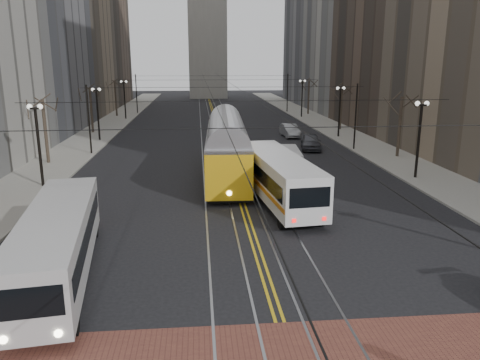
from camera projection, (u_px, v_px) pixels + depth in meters
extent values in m
plane|color=black|center=(275.00, 308.00, 16.98)|extent=(260.00, 260.00, 0.00)
cube|color=gray|center=(100.00, 131.00, 59.09)|extent=(5.00, 140.00, 0.15)
cube|color=gray|center=(332.00, 128.00, 61.69)|extent=(5.00, 140.00, 0.15)
cube|color=gray|center=(219.00, 130.00, 60.41)|extent=(4.80, 130.00, 0.02)
cube|color=gold|center=(219.00, 130.00, 60.41)|extent=(0.42, 130.00, 0.01)
cube|color=brown|center=(80.00, 2.00, 92.83)|extent=(16.00, 20.00, 40.00)
cube|color=slate|center=(331.00, 5.00, 97.25)|extent=(16.00, 20.00, 40.00)
cylinder|color=black|center=(39.00, 149.00, 32.47)|extent=(0.20, 0.20, 5.60)
cylinder|color=black|center=(98.00, 116.00, 51.78)|extent=(0.20, 0.20, 5.60)
cylinder|color=black|center=(125.00, 101.00, 71.08)|extent=(0.20, 0.20, 5.60)
cylinder|color=black|center=(418.00, 143.00, 34.85)|extent=(0.20, 0.20, 5.60)
cylinder|color=black|center=(339.00, 114.00, 54.15)|extent=(0.20, 0.20, 5.60)
cylinder|color=black|center=(302.00, 100.00, 73.45)|extent=(0.20, 0.20, 5.60)
cylinder|color=#382D23|center=(46.00, 132.00, 40.02)|extent=(0.28, 0.28, 5.60)
cylinder|color=#382D23|center=(91.00, 111.00, 57.39)|extent=(0.28, 0.28, 5.60)
cylinder|color=#382D23|center=(116.00, 99.00, 74.77)|extent=(0.28, 0.28, 5.60)
cylinder|color=#382D23|center=(399.00, 128.00, 42.74)|extent=(0.28, 0.28, 5.60)
cylinder|color=#382D23|center=(341.00, 108.00, 60.12)|extent=(0.28, 0.28, 5.60)
cylinder|color=#382D23|center=(309.00, 98.00, 77.49)|extent=(0.28, 0.28, 5.60)
cylinder|color=black|center=(206.00, 83.00, 58.80)|extent=(0.03, 120.00, 0.03)
cylinder|color=black|center=(230.00, 83.00, 59.06)|extent=(0.03, 120.00, 0.03)
cylinder|color=black|center=(89.00, 120.00, 44.00)|extent=(0.16, 0.16, 6.60)
cylinder|color=black|center=(137.00, 94.00, 78.75)|extent=(0.16, 0.16, 6.60)
cylinder|color=black|center=(356.00, 117.00, 46.24)|extent=(0.16, 0.16, 6.60)
cylinder|color=black|center=(287.00, 93.00, 80.98)|extent=(0.16, 0.16, 6.60)
cube|color=#BABABA|center=(58.00, 245.00, 19.03)|extent=(3.83, 11.61, 2.85)
cube|color=gold|center=(227.00, 153.00, 35.92)|extent=(3.67, 16.02, 3.75)
cube|color=white|center=(279.00, 180.00, 29.21)|extent=(3.72, 11.81, 3.03)
cube|color=silver|center=(286.00, 164.00, 35.69)|extent=(2.33, 5.10, 2.19)
imported|color=#47484F|center=(311.00, 142.00, 47.27)|extent=(2.66, 4.96, 1.60)
imported|color=#989B9F|center=(290.00, 130.00, 55.22)|extent=(1.85, 4.66, 1.51)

